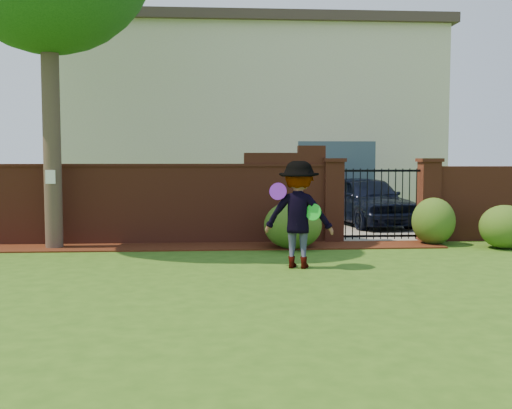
{
  "coord_description": "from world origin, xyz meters",
  "views": [
    {
      "loc": [
        -0.28,
        -9.46,
        1.87
      ],
      "look_at": [
        0.48,
        1.4,
        1.05
      ],
      "focal_mm": 42.69,
      "sensor_mm": 36.0,
      "label": 1
    }
  ],
  "objects": [
    {
      "name": "car",
      "position": [
        4.06,
        7.17,
        0.7
      ],
      "size": [
        2.35,
        4.34,
        1.4
      ],
      "primitive_type": "imported",
      "rotation": [
        0.0,
        0.0,
        0.18
      ],
      "color": "black",
      "rests_on": "ground"
    },
    {
      "name": "paper_notice",
      "position": [
        -3.6,
        3.21,
        1.5
      ],
      "size": [
        0.2,
        0.01,
        0.28
      ],
      "primitive_type": "cube",
      "color": "white",
      "rests_on": "tree"
    },
    {
      "name": "iron_gate",
      "position": [
        3.5,
        4.0,
        0.85
      ],
      "size": [
        1.78,
        0.03,
        1.6
      ],
      "color": "black",
      "rests_on": "ground"
    },
    {
      "name": "driveway",
      "position": [
        3.5,
        8.0,
        0.01
      ],
      "size": [
        3.2,
        8.0,
        0.01
      ],
      "primitive_type": "cube",
      "color": "slate",
      "rests_on": "ground"
    },
    {
      "name": "mulch_bed",
      "position": [
        -0.95,
        3.34,
        0.01
      ],
      "size": [
        11.1,
        1.08,
        0.03
      ],
      "primitive_type": "cube",
      "color": "#37150A",
      "rests_on": "ground"
    },
    {
      "name": "pillar_right",
      "position": [
        4.6,
        4.0,
        0.96
      ],
      "size": [
        0.5,
        0.5,
        1.88
      ],
      "color": "maroon",
      "rests_on": "ground"
    },
    {
      "name": "frisbee_green",
      "position": [
        1.39,
        0.59,
        0.98
      ],
      "size": [
        0.26,
        0.23,
        0.29
      ],
      "primitive_type": "cylinder",
      "rotation": [
        1.43,
        0.0,
        -0.69
      ],
      "color": "green",
      "rests_on": "man"
    },
    {
      "name": "shrub_middle",
      "position": [
        4.5,
        3.41,
        0.51
      ],
      "size": [
        0.93,
        0.93,
        1.03
      ],
      "primitive_type": "ellipsoid",
      "color": "#254F17",
      "rests_on": "ground"
    },
    {
      "name": "frisbee_purple",
      "position": [
        0.81,
        0.76,
        1.32
      ],
      "size": [
        0.31,
        0.17,
        0.29
      ],
      "primitive_type": "cylinder",
      "rotation": [
        1.36,
        0.0,
        -0.3
      ],
      "color": "#6A1CB4",
      "rests_on": "man"
    },
    {
      "name": "shrub_left",
      "position": [
        1.36,
        2.99,
        0.49
      ],
      "size": [
        1.21,
        1.21,
        0.99
      ],
      "primitive_type": "ellipsoid",
      "color": "#254F17",
      "rests_on": "ground"
    },
    {
      "name": "house",
      "position": [
        1.0,
        12.0,
        3.16
      ],
      "size": [
        12.4,
        6.4,
        6.3
      ],
      "color": "beige",
      "rests_on": "ground"
    },
    {
      "name": "pillar_left",
      "position": [
        2.4,
        4.0,
        0.96
      ],
      "size": [
        0.5,
        0.5,
        1.88
      ],
      "color": "maroon",
      "rests_on": "ground"
    },
    {
      "name": "man",
      "position": [
        1.16,
        0.8,
        0.92
      ],
      "size": [
        1.34,
        1.0,
        1.83
      ],
      "primitive_type": "imported",
      "rotation": [
        0.0,
        0.0,
        2.84
      ],
      "color": "gray",
      "rests_on": "ground"
    },
    {
      "name": "brick_wall",
      "position": [
        -2.01,
        4.0,
        0.93
      ],
      "size": [
        8.7,
        0.31,
        2.16
      ],
      "color": "maroon",
      "rests_on": "ground"
    },
    {
      "name": "shrub_right",
      "position": [
        5.76,
        2.73,
        0.46
      ],
      "size": [
        1.02,
        1.02,
        0.91
      ],
      "primitive_type": "ellipsoid",
      "color": "#254F17",
      "rests_on": "ground"
    },
    {
      "name": "ground",
      "position": [
        0.0,
        0.0,
        -0.01
      ],
      "size": [
        80.0,
        80.0,
        0.01
      ],
      "primitive_type": "cube",
      "color": "#2E5515",
      "rests_on": "ground"
    }
  ]
}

